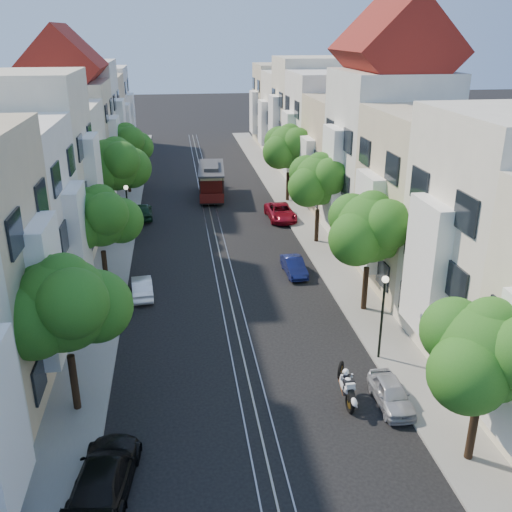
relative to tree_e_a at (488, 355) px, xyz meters
name	(u,v)px	position (x,y,z in m)	size (l,w,h in m)	color
ground	(211,214)	(-7.26, 31.02, -4.40)	(200.00, 200.00, 0.00)	black
sidewalk_east	(295,210)	(-0.01, 31.02, -4.34)	(2.50, 80.00, 0.12)	gray
sidewalk_west	(123,217)	(-14.51, 31.02, -4.34)	(2.50, 80.00, 0.12)	gray
rail_left	(204,214)	(-7.81, 31.02, -4.39)	(0.06, 80.00, 0.02)	gray
rail_slot	(211,214)	(-7.26, 31.02, -4.39)	(0.06, 80.00, 0.02)	gray
rail_right	(217,214)	(-6.71, 31.02, -4.39)	(0.06, 80.00, 0.02)	gray
lane_line	(211,214)	(-7.26, 31.02, -4.40)	(0.08, 80.00, 0.01)	tan
townhouses_east	(350,150)	(4.61, 30.94, 0.79)	(7.75, 72.00, 12.00)	beige
townhouses_west	(58,159)	(-19.13, 30.94, 0.68)	(7.75, 72.00, 11.76)	silver
tree_e_a	(488,355)	(0.00, 0.00, 0.00)	(4.72, 3.87, 6.27)	black
tree_e_b	(371,230)	(0.00, 12.00, 0.34)	(4.93, 4.08, 6.68)	black
tree_e_c	(320,181)	(0.00, 23.00, 0.20)	(4.84, 3.99, 6.52)	black
tree_e_d	(289,148)	(0.00, 34.00, 0.47)	(5.01, 4.16, 6.85)	black
tree_w_a	(65,306)	(-14.40, 5.00, 0.34)	(4.93, 4.08, 6.68)	black
tree_w_b	(101,219)	(-14.40, 17.00, 0.00)	(4.72, 3.87, 6.27)	black
tree_w_c	(116,166)	(-14.40, 28.00, 0.67)	(5.13, 4.28, 7.09)	black
tree_w_d	(127,145)	(-14.40, 39.00, 0.20)	(4.84, 3.99, 6.52)	black
lamp_east	(383,305)	(-0.96, 7.02, -1.55)	(0.32, 0.32, 4.16)	black
lamp_west	(127,205)	(-13.56, 25.02, -1.55)	(0.32, 0.32, 4.16)	black
sportbike_rider	(346,385)	(-3.49, 3.92, -3.52)	(0.54, 2.13, 1.57)	black
cable_car	(211,179)	(-6.76, 36.59, -2.73)	(2.79, 7.48, 2.82)	black
parked_car_e_near	(391,393)	(-1.66, 3.57, -3.86)	(1.27, 3.16, 1.08)	#9FA2AA
parked_car_e_mid	(294,266)	(-2.86, 17.53, -3.86)	(1.13, 3.25, 1.07)	#0E1446
parked_car_e_far	(281,212)	(-1.66, 28.83, -3.77)	(2.07, 4.49, 1.25)	maroon
parked_car_w_near	(105,475)	(-12.86, 0.36, -3.74)	(1.85, 4.56, 1.32)	black
parked_car_w_mid	(142,287)	(-12.29, 15.62, -3.85)	(1.15, 3.30, 1.09)	white
parked_car_w_far	(143,211)	(-12.86, 30.70, -3.76)	(1.51, 3.76, 1.28)	#153520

